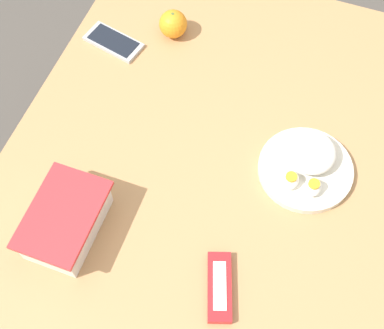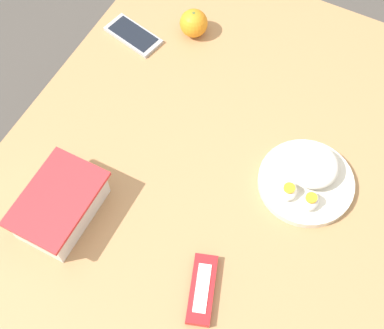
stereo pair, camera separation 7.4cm
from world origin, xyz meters
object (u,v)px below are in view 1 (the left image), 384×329
Objects in this scene: food_container at (66,222)px; rice_plate at (307,163)px; cell_phone at (113,42)px; orange_fruit at (173,24)px; candy_bar at (220,287)px.

rice_plate is at bearing -54.18° from food_container.
rice_plate is 0.59m from cell_phone.
food_container is 0.95× the size of rice_plate.
food_container is 0.52m from cell_phone.
orange_fruit is 0.34× the size of rice_plate.
food_container reaches higher than orange_fruit.
candy_bar reaches higher than cell_phone.
rice_plate is 1.42× the size of candy_bar.
candy_bar is (-0.60, -0.33, -0.03)m from orange_fruit.
food_container is 2.78× the size of orange_fruit.
food_container is at bearing -166.26° from cell_phone.
rice_plate is (-0.28, -0.43, -0.01)m from orange_fruit.
food_container is 0.34m from candy_bar.
food_container is 1.25× the size of cell_phone.
candy_bar is at bearing -138.12° from cell_phone.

